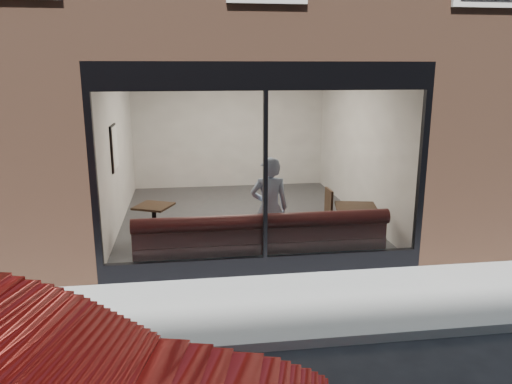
{
  "coord_description": "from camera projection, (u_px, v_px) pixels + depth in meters",
  "views": [
    {
      "loc": [
        -1.15,
        -5.05,
        3.12
      ],
      "look_at": [
        -0.09,
        2.4,
        1.23
      ],
      "focal_mm": 35.0,
      "sensor_mm": 36.0,
      "label": 1
    }
  ],
  "objects": [
    {
      "name": "cafe_wall_left",
      "position": [
        117.0,
        147.0,
        9.83
      ],
      "size": [
        0.0,
        6.0,
        6.0
      ],
      "primitive_type": "plane",
      "rotation": [
        1.57,
        0.0,
        1.57
      ],
      "color": "#BCB9B3",
      "rests_on": "ground"
    },
    {
      "name": "storefront_kick",
      "position": [
        265.0,
        265.0,
        7.69
      ],
      "size": [
        5.0,
        0.1,
        0.3
      ],
      "primitive_type": "cube",
      "color": "black",
      "rests_on": "ground"
    },
    {
      "name": "host_building_pier_left",
      "position": [
        81.0,
        129.0,
        12.54
      ],
      "size": [
        2.5,
        12.0,
        3.2
      ],
      "primitive_type": "cube",
      "color": "brown",
      "rests_on": "ground"
    },
    {
      "name": "person",
      "position": [
        269.0,
        208.0,
        8.23
      ],
      "size": [
        0.64,
        0.42,
        1.72
      ],
      "primitive_type": "imported",
      "rotation": [
        0.0,
        0.0,
        3.12
      ],
      "color": "#A1B8DB",
      "rests_on": "cafe_floor"
    },
    {
      "name": "cafe_ceiling",
      "position": [
        242.0,
        64.0,
        9.79
      ],
      "size": [
        6.0,
        6.0,
        0.0
      ],
      "primitive_type": "plane",
      "rotation": [
        3.14,
        0.0,
        0.0
      ],
      "color": "white",
      "rests_on": "host_building_upper"
    },
    {
      "name": "cafe_chair_right",
      "position": [
        318.0,
        226.0,
        9.28
      ],
      "size": [
        0.41,
        0.41,
        0.04
      ],
      "primitive_type": "cube",
      "rotation": [
        0.0,
        0.0,
        3.15
      ],
      "color": "black",
      "rests_on": "cafe_floor"
    },
    {
      "name": "kerb_near",
      "position": [
        294.0,
        343.0,
        5.7
      ],
      "size": [
        40.0,
        0.1,
        0.12
      ],
      "primitive_type": "cube",
      "color": "gray",
      "rests_on": "ground"
    },
    {
      "name": "cafe_wall_right",
      "position": [
        359.0,
        141.0,
        10.51
      ],
      "size": [
        0.0,
        6.0,
        6.0
      ],
      "primitive_type": "plane",
      "rotation": [
        1.57,
        0.0,
        -1.57
      ],
      "color": "#BCB9B3",
      "rests_on": "ground"
    },
    {
      "name": "ground",
      "position": [
        293.0,
        345.0,
        5.76
      ],
      "size": [
        120.0,
        120.0,
        0.0
      ],
      "primitive_type": "plane",
      "color": "black",
      "rests_on": "ground"
    },
    {
      "name": "storefront_glass",
      "position": [
        266.0,
        177.0,
        7.32
      ],
      "size": [
        4.8,
        0.0,
        4.8
      ],
      "primitive_type": "plane",
      "rotation": [
        1.57,
        0.0,
        0.0
      ],
      "color": "white",
      "rests_on": "storefront_kick"
    },
    {
      "name": "storefront_mullion",
      "position": [
        265.0,
        177.0,
        7.35
      ],
      "size": [
        0.06,
        0.1,
        2.5
      ],
      "primitive_type": "cube",
      "color": "black",
      "rests_on": "storefront_kick"
    },
    {
      "name": "cafe_wall_back",
      "position": [
        229.0,
        127.0,
        13.04
      ],
      "size": [
        5.0,
        0.0,
        5.0
      ],
      "primitive_type": "plane",
      "rotation": [
        1.57,
        0.0,
        0.0
      ],
      "color": "#BCB9B3",
      "rests_on": "ground"
    },
    {
      "name": "wall_poster",
      "position": [
        115.0,
        148.0,
        9.24
      ],
      "size": [
        0.02,
        0.6,
        0.79
      ],
      "primitive_type": "cube",
      "color": "white",
      "rests_on": "cafe_wall_left"
    },
    {
      "name": "cafe_table_left",
      "position": [
        154.0,
        206.0,
        8.79
      ],
      "size": [
        0.77,
        0.77,
        0.04
      ],
      "primitive_type": "cube",
      "rotation": [
        0.0,
        0.0,
        -0.44
      ],
      "color": "black",
      "rests_on": "cafe_floor"
    },
    {
      "name": "storefront_header",
      "position": [
        266.0,
        76.0,
        7.0
      ],
      "size": [
        5.0,
        0.1,
        0.4
      ],
      "primitive_type": "cube",
      "color": "black",
      "rests_on": "host_building_upper"
    },
    {
      "name": "host_building_backfill",
      "position": [
        221.0,
        116.0,
        15.93
      ],
      "size": [
        5.0,
        6.0,
        3.2
      ],
      "primitive_type": "cube",
      "color": "brown",
      "rests_on": "ground"
    },
    {
      "name": "cafe_table_right",
      "position": [
        356.0,
        208.0,
        8.7
      ],
      "size": [
        0.83,
        0.83,
        0.04
      ],
      "primitive_type": "cube",
      "rotation": [
        0.0,
        0.0,
        -0.21
      ],
      "color": "black",
      "rests_on": "cafe_floor"
    },
    {
      "name": "banquette",
      "position": [
        261.0,
        252.0,
        8.06
      ],
      "size": [
        4.0,
        0.55,
        0.45
      ],
      "primitive_type": "cube",
      "color": "#3D1616",
      "rests_on": "cafe_floor"
    },
    {
      "name": "sidewalk_near",
      "position": [
        277.0,
        305.0,
        6.72
      ],
      "size": [
        40.0,
        2.0,
        0.01
      ],
      "primitive_type": "cube",
      "color": "gray",
      "rests_on": "ground"
    },
    {
      "name": "host_building_pier_right",
      "position": [
        366.0,
        125.0,
        13.57
      ],
      "size": [
        2.5,
        12.0,
        3.2
      ],
      "primitive_type": "cube",
      "color": "brown",
      "rests_on": "ground"
    },
    {
      "name": "cafe_floor",
      "position": [
        243.0,
        218.0,
        10.56
      ],
      "size": [
        6.0,
        6.0,
        0.0
      ],
      "primitive_type": "plane",
      "color": "#2D2D30",
      "rests_on": "ground"
    }
  ]
}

